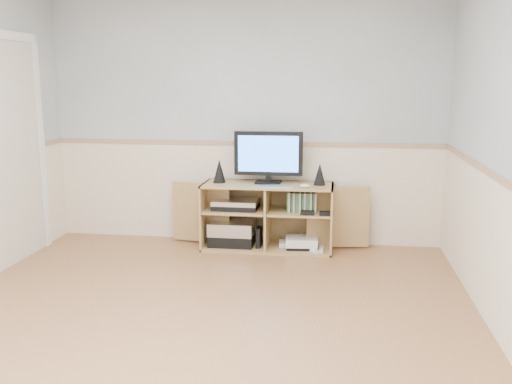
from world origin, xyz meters
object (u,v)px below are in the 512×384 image
Objects in this scene: media_cabinet at (268,214)px; keyboard at (276,186)px; monitor at (268,155)px; game_consoles at (300,243)px.

keyboard is (0.09, -0.20, 0.32)m from media_cabinet.
monitor is 0.34m from keyboard.
media_cabinet is 0.43m from game_consoles.
monitor is at bearing 169.56° from game_consoles.
media_cabinet is 4.41× the size of game_consoles.
media_cabinet is at bearing 168.17° from game_consoles.
game_consoles is (0.33, -0.06, -0.86)m from monitor.
media_cabinet reaches higher than game_consoles.
keyboard is 0.67× the size of game_consoles.
keyboard reaches higher than game_consoles.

